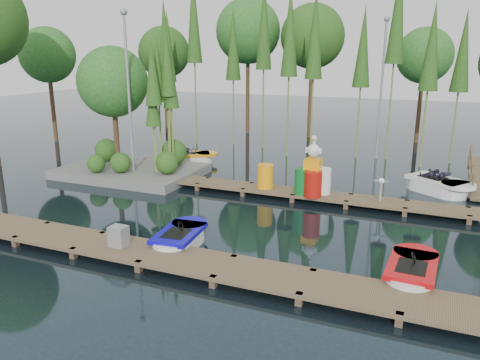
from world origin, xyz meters
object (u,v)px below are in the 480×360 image
at_px(utility_cabinet, 119,236).
at_px(yellow_barrel, 265,176).
at_px(boat_red, 412,273).
at_px(drum_cluster, 313,178).
at_px(boat_yellow_far, 192,158).
at_px(island, 125,105).
at_px(boat_blue, 180,239).

distance_m(utility_cabinet, yellow_barrel, 7.23).
xyz_separation_m(boat_red, utility_cabinet, (-7.63, -1.50, 0.35)).
bearing_deg(utility_cabinet, drum_cluster, 61.19).
bearing_deg(boat_yellow_far, boat_red, -51.68).
relative_size(boat_red, boat_yellow_far, 0.96).
xyz_separation_m(yellow_barrel, drum_cluster, (1.95, -0.16, 0.19)).
distance_m(boat_yellow_far, utility_cabinet, 11.39).
distance_m(island, boat_red, 14.62).
bearing_deg(boat_yellow_far, island, -131.01).
height_order(island, yellow_barrel, island).
distance_m(boat_red, yellow_barrel, 8.02).
xyz_separation_m(utility_cabinet, yellow_barrel, (1.81, 7.00, 0.18)).
bearing_deg(boat_red, drum_cluster, 128.86).
bearing_deg(boat_blue, yellow_barrel, 78.77).
relative_size(utility_cabinet, drum_cluster, 0.25).
relative_size(boat_red, yellow_barrel, 2.68).
relative_size(boat_yellow_far, yellow_barrel, 2.79).
bearing_deg(island, drum_cluster, -6.03).
height_order(utility_cabinet, yellow_barrel, yellow_barrel).
bearing_deg(island, boat_yellow_far, 60.84).
distance_m(island, utility_cabinet, 9.74).
relative_size(boat_blue, drum_cluster, 1.11).
distance_m(boat_blue, boat_yellow_far, 10.74).
bearing_deg(boat_yellow_far, boat_blue, -75.37).
xyz_separation_m(island, yellow_barrel, (7.05, -0.79, -2.41)).
relative_size(yellow_barrel, drum_cluster, 0.42).
xyz_separation_m(utility_cabinet, drum_cluster, (3.76, 6.84, 0.37)).
relative_size(island, boat_red, 2.67).
xyz_separation_m(island, boat_blue, (6.48, -6.59, -2.95)).
distance_m(island, boat_yellow_far, 4.54).
bearing_deg(boat_blue, boat_yellow_far, 110.83).
bearing_deg(drum_cluster, boat_yellow_far, 151.41).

